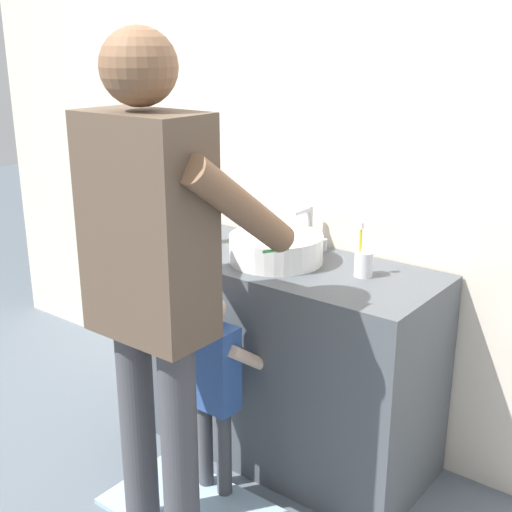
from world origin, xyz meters
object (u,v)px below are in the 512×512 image
(child_toddler, at_px, (215,378))
(soap_bottle, at_px, (212,228))
(toothbrush_cup, at_px, (364,263))
(adult_parent, at_px, (153,260))

(child_toddler, bearing_deg, soap_bottle, 131.62)
(soap_bottle, bearing_deg, toothbrush_cup, 1.84)
(toothbrush_cup, height_order, child_toddler, toothbrush_cup)
(toothbrush_cup, relative_size, child_toddler, 0.25)
(child_toddler, xyz_separation_m, adult_parent, (0.02, -0.30, 0.55))
(soap_bottle, distance_m, child_toddler, 0.70)
(toothbrush_cup, xyz_separation_m, child_toddler, (-0.36, -0.44, -0.41))
(toothbrush_cup, bearing_deg, child_toddler, -129.04)
(toothbrush_cup, distance_m, child_toddler, 0.70)
(soap_bottle, height_order, adult_parent, adult_parent)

